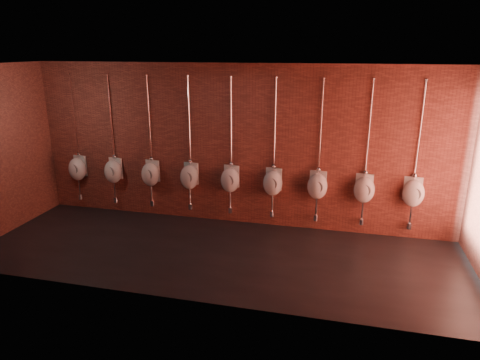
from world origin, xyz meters
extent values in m
plane|color=black|center=(0.00, 0.00, 0.00)|extent=(8.50, 8.50, 0.00)
cube|color=black|center=(0.00, 0.00, 3.20)|extent=(8.50, 3.00, 0.04)
cube|color=#984637|center=(0.00, 1.50, 1.60)|extent=(8.50, 0.04, 3.20)
cube|color=#984637|center=(0.00, -1.50, 1.60)|extent=(8.50, 0.04, 3.20)
ellipsoid|color=white|center=(-3.56, 1.35, 0.94)|extent=(0.44, 0.40, 0.51)
cube|color=white|center=(-3.56, 1.48, 0.99)|extent=(0.33, 0.10, 0.45)
cylinder|color=gray|center=(-3.56, 1.23, 0.97)|extent=(0.22, 0.06, 0.22)
cylinder|color=white|center=(-3.56, 1.46, 2.07)|extent=(0.03, 0.03, 1.76)
sphere|color=white|center=(-3.56, 1.45, 1.25)|extent=(0.09, 0.09, 0.09)
cylinder|color=white|center=(-3.56, 1.46, 2.95)|extent=(0.06, 0.06, 0.01)
cylinder|color=white|center=(-3.56, 1.35, 0.55)|extent=(0.04, 0.04, 0.38)
cylinder|color=white|center=(-3.56, 1.35, 0.30)|extent=(0.09, 0.09, 0.12)
cylinder|color=white|center=(-3.56, 1.44, 0.30)|extent=(0.04, 0.17, 0.04)
ellipsoid|color=white|center=(-2.70, 1.35, 0.94)|extent=(0.44, 0.40, 0.51)
cube|color=white|center=(-2.70, 1.48, 0.99)|extent=(0.33, 0.10, 0.45)
cylinder|color=gray|center=(-2.70, 1.23, 0.97)|extent=(0.22, 0.06, 0.22)
cylinder|color=white|center=(-2.70, 1.46, 2.07)|extent=(0.03, 0.03, 1.76)
sphere|color=white|center=(-2.70, 1.45, 1.25)|extent=(0.09, 0.09, 0.09)
cylinder|color=white|center=(-2.70, 1.46, 2.95)|extent=(0.06, 0.06, 0.01)
cylinder|color=white|center=(-2.70, 1.35, 0.55)|extent=(0.04, 0.04, 0.38)
cylinder|color=white|center=(-2.70, 1.35, 0.30)|extent=(0.09, 0.09, 0.12)
cylinder|color=white|center=(-2.70, 1.44, 0.30)|extent=(0.04, 0.17, 0.04)
ellipsoid|color=white|center=(-1.84, 1.35, 0.94)|extent=(0.44, 0.40, 0.51)
cube|color=white|center=(-1.84, 1.48, 0.99)|extent=(0.33, 0.10, 0.45)
cylinder|color=gray|center=(-1.84, 1.23, 0.97)|extent=(0.22, 0.06, 0.22)
cylinder|color=white|center=(-1.84, 1.46, 2.07)|extent=(0.03, 0.03, 1.76)
sphere|color=white|center=(-1.84, 1.45, 1.25)|extent=(0.09, 0.09, 0.09)
cylinder|color=white|center=(-1.84, 1.46, 2.95)|extent=(0.06, 0.06, 0.01)
cylinder|color=white|center=(-1.84, 1.35, 0.55)|extent=(0.04, 0.04, 0.38)
cylinder|color=white|center=(-1.84, 1.35, 0.30)|extent=(0.09, 0.09, 0.12)
cylinder|color=white|center=(-1.84, 1.44, 0.30)|extent=(0.04, 0.17, 0.04)
ellipsoid|color=white|center=(-0.98, 1.35, 0.94)|extent=(0.44, 0.40, 0.51)
cube|color=white|center=(-0.98, 1.48, 0.99)|extent=(0.33, 0.10, 0.45)
cylinder|color=gray|center=(-0.98, 1.23, 0.97)|extent=(0.22, 0.06, 0.22)
cylinder|color=white|center=(-0.98, 1.46, 2.07)|extent=(0.03, 0.03, 1.76)
sphere|color=white|center=(-0.98, 1.45, 1.25)|extent=(0.09, 0.09, 0.09)
cylinder|color=white|center=(-0.98, 1.46, 2.95)|extent=(0.06, 0.06, 0.01)
cylinder|color=white|center=(-0.98, 1.35, 0.55)|extent=(0.04, 0.04, 0.38)
cylinder|color=white|center=(-0.98, 1.35, 0.30)|extent=(0.09, 0.09, 0.12)
cylinder|color=white|center=(-0.98, 1.44, 0.30)|extent=(0.04, 0.17, 0.04)
ellipsoid|color=white|center=(-0.12, 1.35, 0.94)|extent=(0.44, 0.40, 0.51)
cube|color=white|center=(-0.12, 1.48, 0.99)|extent=(0.33, 0.10, 0.45)
cylinder|color=gray|center=(-0.12, 1.23, 0.97)|extent=(0.22, 0.06, 0.22)
cylinder|color=white|center=(-0.12, 1.46, 2.07)|extent=(0.03, 0.03, 1.76)
sphere|color=white|center=(-0.12, 1.45, 1.25)|extent=(0.09, 0.09, 0.09)
cylinder|color=white|center=(-0.12, 1.46, 2.95)|extent=(0.06, 0.06, 0.01)
cylinder|color=white|center=(-0.12, 1.35, 0.55)|extent=(0.04, 0.04, 0.38)
cylinder|color=white|center=(-0.12, 1.35, 0.30)|extent=(0.09, 0.09, 0.12)
cylinder|color=white|center=(-0.12, 1.44, 0.30)|extent=(0.04, 0.17, 0.04)
ellipsoid|color=white|center=(0.75, 1.35, 0.94)|extent=(0.44, 0.40, 0.51)
cube|color=white|center=(0.75, 1.48, 0.99)|extent=(0.33, 0.10, 0.45)
cylinder|color=gray|center=(0.75, 1.23, 0.97)|extent=(0.22, 0.06, 0.22)
cylinder|color=white|center=(0.75, 1.46, 2.07)|extent=(0.03, 0.03, 1.76)
sphere|color=white|center=(0.75, 1.45, 1.25)|extent=(0.09, 0.09, 0.09)
cylinder|color=white|center=(0.75, 1.46, 2.95)|extent=(0.06, 0.06, 0.01)
cylinder|color=white|center=(0.75, 1.35, 0.55)|extent=(0.04, 0.04, 0.38)
cylinder|color=white|center=(0.75, 1.35, 0.30)|extent=(0.09, 0.09, 0.12)
cylinder|color=white|center=(0.75, 1.44, 0.30)|extent=(0.04, 0.17, 0.04)
ellipsoid|color=white|center=(1.61, 1.35, 0.94)|extent=(0.44, 0.40, 0.51)
cube|color=white|center=(1.61, 1.48, 0.99)|extent=(0.33, 0.10, 0.45)
cylinder|color=gray|center=(1.61, 1.23, 0.97)|extent=(0.22, 0.06, 0.22)
cylinder|color=white|center=(1.61, 1.46, 2.07)|extent=(0.03, 0.03, 1.76)
sphere|color=white|center=(1.61, 1.45, 1.25)|extent=(0.09, 0.09, 0.09)
cylinder|color=white|center=(1.61, 1.46, 2.95)|extent=(0.06, 0.06, 0.01)
cylinder|color=white|center=(1.61, 1.35, 0.55)|extent=(0.04, 0.04, 0.38)
cylinder|color=white|center=(1.61, 1.35, 0.30)|extent=(0.09, 0.09, 0.12)
cylinder|color=white|center=(1.61, 1.44, 0.30)|extent=(0.04, 0.17, 0.04)
ellipsoid|color=white|center=(2.47, 1.35, 0.94)|extent=(0.44, 0.40, 0.51)
cube|color=white|center=(2.47, 1.48, 0.99)|extent=(0.33, 0.10, 0.45)
cylinder|color=gray|center=(2.47, 1.23, 0.97)|extent=(0.22, 0.06, 0.22)
cylinder|color=white|center=(2.47, 1.46, 2.07)|extent=(0.03, 0.03, 1.76)
sphere|color=white|center=(2.47, 1.45, 1.25)|extent=(0.09, 0.09, 0.09)
cylinder|color=white|center=(2.47, 1.46, 2.95)|extent=(0.06, 0.06, 0.01)
cylinder|color=white|center=(2.47, 1.35, 0.55)|extent=(0.04, 0.04, 0.38)
cylinder|color=white|center=(2.47, 1.35, 0.30)|extent=(0.09, 0.09, 0.12)
cylinder|color=white|center=(2.47, 1.44, 0.30)|extent=(0.04, 0.17, 0.04)
ellipsoid|color=white|center=(3.33, 1.35, 0.94)|extent=(0.44, 0.40, 0.51)
cube|color=white|center=(3.33, 1.48, 0.99)|extent=(0.33, 0.10, 0.45)
cylinder|color=gray|center=(3.33, 1.23, 0.97)|extent=(0.22, 0.06, 0.22)
cylinder|color=white|center=(3.33, 1.46, 2.07)|extent=(0.03, 0.03, 1.76)
sphere|color=white|center=(3.33, 1.45, 1.25)|extent=(0.09, 0.09, 0.09)
cylinder|color=white|center=(3.33, 1.46, 2.95)|extent=(0.06, 0.06, 0.01)
cylinder|color=white|center=(3.33, 1.35, 0.55)|extent=(0.04, 0.04, 0.38)
cylinder|color=white|center=(3.33, 1.35, 0.30)|extent=(0.09, 0.09, 0.12)
cylinder|color=white|center=(3.33, 1.44, 0.30)|extent=(0.04, 0.17, 0.04)
camera|label=1|loc=(2.00, -6.52, 3.47)|focal=32.00mm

